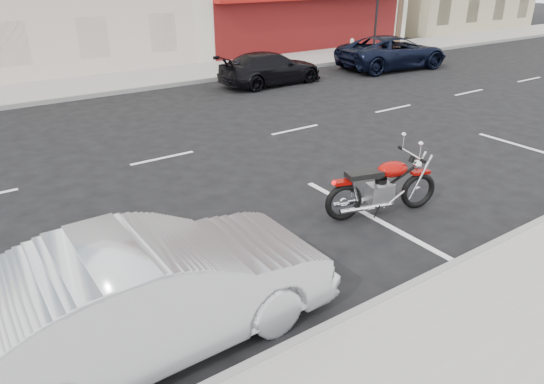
# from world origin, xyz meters

# --- Properties ---
(ground) EXTENTS (120.00, 120.00, 0.00)m
(ground) POSITION_xyz_m (0.00, 0.00, 0.00)
(ground) COLOR black
(ground) RESTS_ON ground
(traffic_light) EXTENTS (0.26, 0.30, 3.80)m
(traffic_light) POSITION_xyz_m (13.50, 8.33, 2.56)
(traffic_light) COLOR black
(traffic_light) RESTS_ON sidewalk_far
(fire_hydrant) EXTENTS (0.20, 0.20, 0.72)m
(fire_hydrant) POSITION_xyz_m (12.00, 8.50, 0.53)
(fire_hydrant) COLOR beige
(fire_hydrant) RESTS_ON sidewalk_far
(motorcycle) EXTENTS (2.22, 0.94, 1.14)m
(motorcycle) POSITION_xyz_m (1.00, -5.24, 0.52)
(motorcycle) COLOR black
(motorcycle) RESTS_ON ground
(sedan_silver) EXTENTS (4.57, 1.64, 1.50)m
(sedan_silver) POSITION_xyz_m (-4.56, -5.94, 0.75)
(sedan_silver) COLOR #B9BBC1
(sedan_silver) RESTS_ON ground
(suv_far) EXTENTS (5.42, 2.93, 1.44)m
(suv_far) POSITION_xyz_m (11.10, 4.87, 0.72)
(suv_far) COLOR black
(suv_far) RESTS_ON ground
(car_far) EXTENTS (4.34, 1.89, 1.24)m
(car_far) POSITION_xyz_m (4.73, 5.27, 0.62)
(car_far) COLOR black
(car_far) RESTS_ON ground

